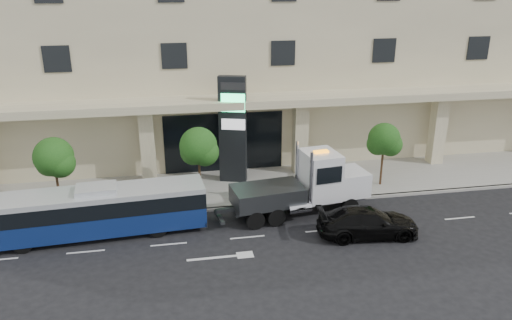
{
  "coord_description": "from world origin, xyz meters",
  "views": [
    {
      "loc": [
        -3.71,
        -23.98,
        12.51
      ],
      "look_at": [
        1.1,
        2.0,
        2.92
      ],
      "focal_mm": 35.0,
      "sensor_mm": 36.0,
      "label": 1
    }
  ],
  "objects_px": {
    "black_sedan": "(368,222)",
    "signage_pylon": "(233,129)",
    "city_bus": "(98,211)",
    "tow_truck": "(307,186)"
  },
  "relations": [
    {
      "from": "tow_truck",
      "to": "black_sedan",
      "type": "xyz_separation_m",
      "value": [
        2.38,
        -3.14,
        -0.89
      ]
    },
    {
      "from": "city_bus",
      "to": "tow_truck",
      "type": "xyz_separation_m",
      "value": [
        11.19,
        0.57,
        0.26
      ]
    },
    {
      "from": "city_bus",
      "to": "black_sedan",
      "type": "xyz_separation_m",
      "value": [
        13.57,
        -2.57,
        -0.64
      ]
    },
    {
      "from": "city_bus",
      "to": "tow_truck",
      "type": "distance_m",
      "value": 11.21
    },
    {
      "from": "city_bus",
      "to": "tow_truck",
      "type": "bearing_deg",
      "value": -1.02
    },
    {
      "from": "tow_truck",
      "to": "signage_pylon",
      "type": "distance_m",
      "value": 6.55
    },
    {
      "from": "black_sedan",
      "to": "signage_pylon",
      "type": "bearing_deg",
      "value": 39.99
    },
    {
      "from": "black_sedan",
      "to": "city_bus",
      "type": "bearing_deg",
      "value": 84.57
    },
    {
      "from": "tow_truck",
      "to": "signage_pylon",
      "type": "bearing_deg",
      "value": 115.76
    },
    {
      "from": "signage_pylon",
      "to": "tow_truck",
      "type": "bearing_deg",
      "value": -39.23
    }
  ]
}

